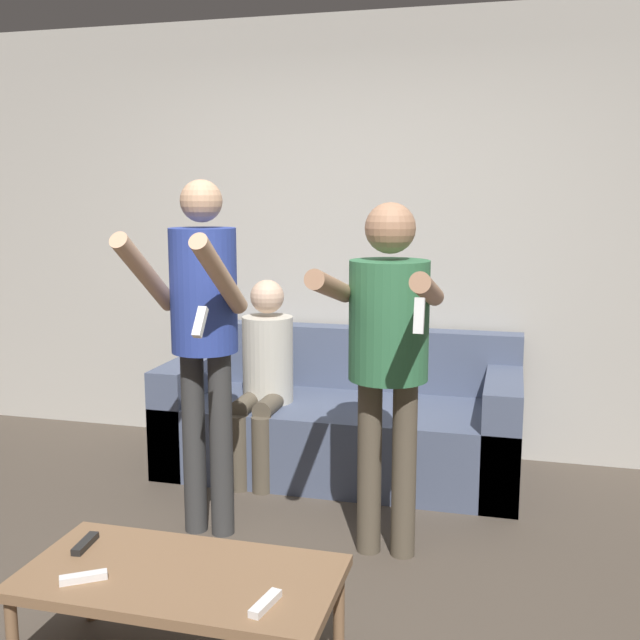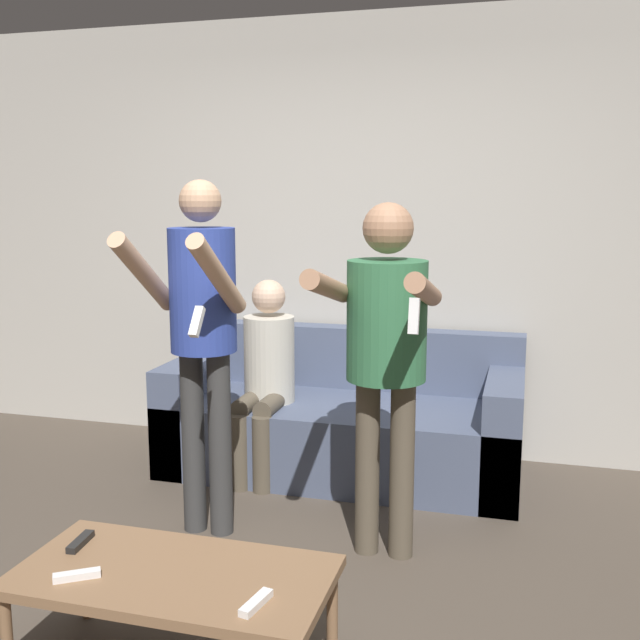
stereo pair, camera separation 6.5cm
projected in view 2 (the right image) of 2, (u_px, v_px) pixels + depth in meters
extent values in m
plane|color=#4C4238|center=(238.00, 610.00, 2.95)|extent=(14.00, 14.00, 0.00)
cube|color=#B7B2A8|center=(357.00, 238.00, 4.70)|extent=(6.40, 0.06, 2.70)
cube|color=#4C5670|center=(342.00, 436.00, 4.40)|extent=(2.05, 0.87, 0.43)
cube|color=#4C5670|center=(355.00, 357.00, 4.67)|extent=(2.05, 0.16, 0.38)
cube|color=#4C5670|center=(197.00, 407.00, 4.63)|extent=(0.20, 0.87, 0.64)
cube|color=#4C5670|center=(504.00, 433.00, 4.14)|extent=(0.20, 0.87, 0.64)
cylinder|color=#383838|center=(193.00, 441.00, 3.60)|extent=(0.11, 0.11, 0.90)
cylinder|color=#383838|center=(220.00, 444.00, 3.56)|extent=(0.11, 0.11, 0.90)
cylinder|color=#2D429E|center=(203.00, 290.00, 3.46)|extent=(0.31, 0.31, 0.57)
sphere|color=tan|center=(200.00, 201.00, 3.39)|extent=(0.19, 0.19, 0.19)
cylinder|color=tan|center=(144.00, 273.00, 3.28)|extent=(0.08, 0.49, 0.39)
cylinder|color=tan|center=(218.00, 276.00, 3.18)|extent=(0.08, 0.49, 0.39)
cube|color=white|center=(197.00, 322.00, 3.00)|extent=(0.04, 0.10, 0.12)
cylinder|color=brown|center=(367.00, 466.00, 3.38)|extent=(0.11, 0.11, 0.82)
cylinder|color=brown|center=(402.00, 469.00, 3.34)|extent=(0.11, 0.11, 0.82)
cylinder|color=#337047|center=(387.00, 321.00, 3.24)|extent=(0.35, 0.35, 0.52)
sphere|color=#A87A5B|center=(388.00, 228.00, 3.18)|extent=(0.22, 0.22, 0.22)
cylinder|color=#A87A5B|center=(328.00, 287.00, 3.02)|extent=(0.08, 0.55, 0.20)
cylinder|color=#A87A5B|center=(424.00, 290.00, 2.91)|extent=(0.08, 0.55, 0.20)
cube|color=white|center=(414.00, 316.00, 2.67)|extent=(0.04, 0.06, 0.13)
cylinder|color=brown|center=(240.00, 452.00, 4.13)|extent=(0.11, 0.11, 0.43)
cylinder|color=brown|center=(262.00, 454.00, 4.10)|extent=(0.11, 0.11, 0.43)
cylinder|color=brown|center=(249.00, 402.00, 4.24)|extent=(0.11, 0.32, 0.11)
cylinder|color=brown|center=(271.00, 404.00, 4.21)|extent=(0.11, 0.32, 0.11)
cylinder|color=beige|center=(269.00, 359.00, 4.34)|extent=(0.29, 0.29, 0.50)
sphere|color=beige|center=(269.00, 296.00, 4.28)|extent=(0.19, 0.19, 0.19)
cube|color=#846042|center=(173.00, 576.00, 2.50)|extent=(1.06, 0.54, 0.04)
cylinder|color=#846042|center=(86.00, 576.00, 2.88)|extent=(0.04, 0.04, 0.34)
cylinder|color=#846042|center=(332.00, 614.00, 2.62)|extent=(0.04, 0.04, 0.34)
cube|color=white|center=(77.00, 575.00, 2.45)|extent=(0.14, 0.11, 0.02)
cube|color=white|center=(256.00, 603.00, 2.28)|extent=(0.06, 0.15, 0.02)
cube|color=black|center=(80.00, 542.00, 2.68)|extent=(0.05, 0.15, 0.02)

